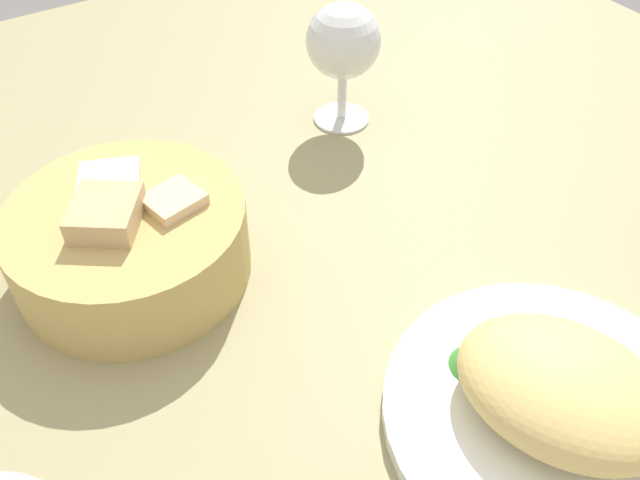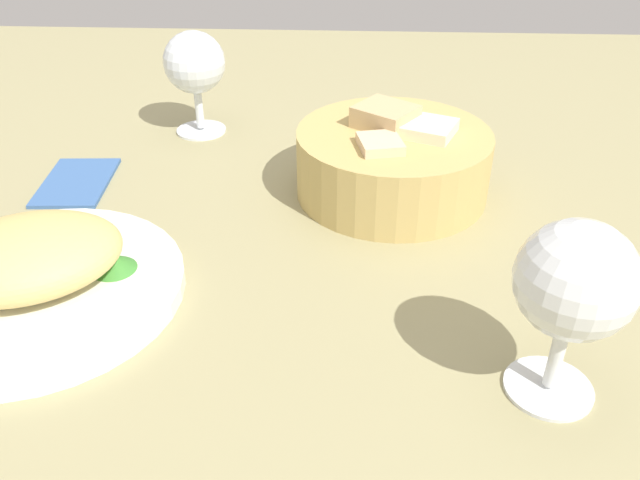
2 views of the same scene
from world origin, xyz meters
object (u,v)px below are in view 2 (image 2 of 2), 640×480
object	(u,v)px
bread_basket	(393,161)
folded_napkin	(76,181)
wine_glass_near	(575,286)
wine_glass_far	(195,66)
plate	(37,289)

from	to	relation	value
bread_basket	folded_napkin	distance (cm)	34.40
wine_glass_near	wine_glass_far	bearing A→B (deg)	127.62
wine_glass_far	folded_napkin	xyz separation A→B (cm)	(-10.78, -14.71, -8.00)
plate	bread_basket	xyz separation A→B (cm)	(30.33, 19.45, 3.06)
plate	folded_napkin	bearing A→B (deg)	101.20
wine_glass_near	plate	bearing A→B (deg)	167.72
bread_basket	folded_napkin	xyz separation A→B (cm)	(-34.24, 0.30, -3.36)
wine_glass_far	folded_napkin	size ratio (longest dim) A/B	1.15
wine_glass_near	wine_glass_far	distance (cm)	54.55
bread_basket	wine_glass_near	distance (cm)	30.33
bread_basket	folded_napkin	size ratio (longest dim) A/B	1.82
plate	bread_basket	distance (cm)	36.16
bread_basket	wine_glass_near	size ratio (longest dim) A/B	1.48
wine_glass_near	wine_glass_far	size ratio (longest dim) A/B	1.07
folded_napkin	plate	bearing A→B (deg)	-172.21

